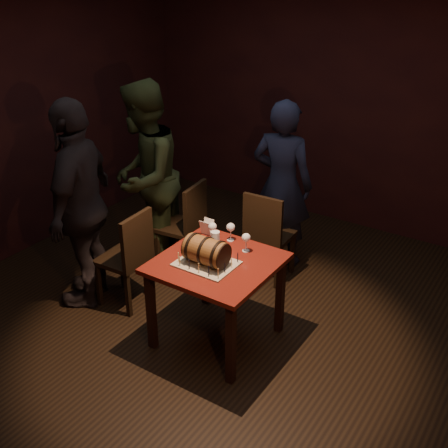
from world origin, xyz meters
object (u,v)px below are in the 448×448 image
at_px(chair_left_front, 130,254).
at_px(person_left_front, 81,205).
at_px(chair_left_rear, 187,222).
at_px(person_left_rear, 144,178).
at_px(barrel_cake, 206,251).
at_px(pint_of_ale, 215,240).
at_px(wine_glass_right, 246,238).
at_px(chair_back, 267,232).
at_px(person_back, 282,184).
at_px(pub_table, 217,273).
at_px(wine_glass_left, 212,227).
at_px(wine_glass_mid, 231,228).

height_order(chair_left_front, person_left_front, person_left_front).
bearing_deg(chair_left_rear, person_left_rear, -163.93).
height_order(barrel_cake, pint_of_ale, barrel_cake).
xyz_separation_m(barrel_cake, pint_of_ale, (-0.09, 0.25, -0.05)).
height_order(wine_glass_right, chair_left_front, chair_left_front).
relative_size(chair_back, chair_left_rear, 1.00).
xyz_separation_m(person_back, person_left_front, (-1.13, -1.58, 0.10)).
bearing_deg(pub_table, chair_back, 96.83).
bearing_deg(chair_back, person_left_front, -136.32).
bearing_deg(chair_left_front, person_back, 63.53).
relative_size(barrel_cake, wine_glass_left, 2.40).
relative_size(barrel_cake, person_left_rear, 0.21).
bearing_deg(wine_glass_left, pub_table, -50.30).
height_order(chair_back, chair_left_rear, same).
bearing_deg(pint_of_ale, chair_left_rear, 140.99).
distance_m(pint_of_ale, person_back, 1.29).
relative_size(barrel_cake, wine_glass_mid, 2.40).
bearing_deg(wine_glass_right, person_left_front, -164.83).
bearing_deg(wine_glass_mid, person_left_rear, 165.06).
distance_m(wine_glass_mid, person_left_rear, 1.26).
relative_size(pub_table, pint_of_ale, 6.00).
distance_m(wine_glass_mid, person_back, 1.11).
distance_m(pint_of_ale, chair_left_rear, 1.03).
bearing_deg(person_left_rear, chair_left_front, 7.79).
relative_size(wine_glass_right, person_left_front, 0.08).
bearing_deg(person_left_rear, pub_table, 41.41).
distance_m(chair_back, chair_left_rear, 0.81).
xyz_separation_m(wine_glass_left, person_back, (0.02, 1.18, -0.02)).
bearing_deg(wine_glass_right, chair_left_rear, 152.22).
distance_m(wine_glass_right, person_left_front, 1.50).
xyz_separation_m(pub_table, chair_back, (-0.12, 1.03, -0.12)).
bearing_deg(person_left_rear, person_left_front, -23.60).
xyz_separation_m(barrel_cake, person_back, (-0.16, 1.54, -0.02)).
bearing_deg(barrel_cake, person_back, 96.08).
xyz_separation_m(wine_glass_right, chair_left_front, (-1.04, -0.27, -0.35)).
distance_m(wine_glass_mid, chair_left_front, 0.97).
bearing_deg(chair_back, barrel_cake, -85.71).
relative_size(chair_left_rear, chair_left_front, 1.00).
distance_m(pub_table, wine_glass_left, 0.42).
bearing_deg(pub_table, person_left_rear, 152.76).
distance_m(wine_glass_left, person_left_rear, 1.15).
xyz_separation_m(barrel_cake, wine_glass_mid, (-0.06, 0.43, -0.00)).
bearing_deg(pub_table, chair_left_front, -179.71).
relative_size(pub_table, barrel_cake, 2.32).
xyz_separation_m(wine_glass_left, person_left_front, (-1.11, -0.40, 0.08)).
distance_m(pint_of_ale, person_left_rear, 1.29).
bearing_deg(chair_left_rear, person_left_front, -115.74).
bearing_deg(chair_back, person_back, 100.73).
distance_m(barrel_cake, wine_glass_left, 0.40).
xyz_separation_m(chair_back, chair_left_front, (-0.81, -1.04, 0.00)).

